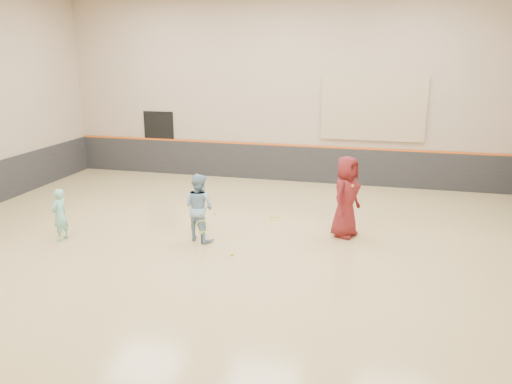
% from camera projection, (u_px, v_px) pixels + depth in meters
% --- Properties ---
extents(room, '(15.04, 12.04, 6.22)m').
position_uv_depth(room, '(233.00, 210.00, 11.09)').
color(room, tan).
rests_on(room, ground).
extents(wainscot_back, '(14.90, 0.04, 1.20)m').
position_uv_depth(wainscot_back, '(284.00, 163.00, 16.72)').
color(wainscot_back, '#232326').
rests_on(wainscot_back, floor).
extents(accent_stripe, '(14.90, 0.03, 0.06)m').
position_uv_depth(accent_stripe, '(284.00, 145.00, 16.54)').
color(accent_stripe, '#D85914').
rests_on(accent_stripe, wall_back).
extents(acoustic_panel, '(3.20, 0.08, 2.00)m').
position_uv_depth(acoustic_panel, '(373.00, 108.00, 15.53)').
color(acoustic_panel, tan).
rests_on(acoustic_panel, wall_back).
extents(doorway, '(1.10, 0.05, 2.20)m').
position_uv_depth(doorway, '(160.00, 143.00, 17.65)').
color(doorway, black).
rests_on(doorway, floor).
extents(girl, '(0.33, 0.47, 1.22)m').
position_uv_depth(girl, '(60.00, 215.00, 11.41)').
color(girl, '#79D3BA').
rests_on(girl, floor).
extents(instructor, '(0.93, 0.84, 1.57)m').
position_uv_depth(instructor, '(199.00, 207.00, 11.38)').
color(instructor, '#84AECC').
rests_on(instructor, floor).
extents(young_man, '(0.93, 1.10, 1.92)m').
position_uv_depth(young_man, '(346.00, 197.00, 11.58)').
color(young_man, maroon).
rests_on(young_man, floor).
extents(held_racket, '(0.42, 0.42, 0.56)m').
position_uv_depth(held_racket, '(202.00, 226.00, 11.08)').
color(held_racket, '#B0C32A').
rests_on(held_racket, instructor).
extents(spare_racket, '(0.65, 0.65, 0.12)m').
position_uv_depth(spare_racket, '(275.00, 217.00, 12.98)').
color(spare_racket, '#B9E532').
rests_on(spare_racket, floor).
extents(ball_under_racket, '(0.07, 0.07, 0.07)m').
position_uv_depth(ball_under_racket, '(232.00, 254.00, 10.67)').
color(ball_under_racket, '#EAF037').
rests_on(ball_under_racket, floor).
extents(ball_in_hand, '(0.07, 0.07, 0.07)m').
position_uv_depth(ball_in_hand, '(352.00, 186.00, 11.27)').
color(ball_in_hand, '#CCD130').
rests_on(ball_in_hand, young_man).
extents(ball_beside_spare, '(0.07, 0.07, 0.07)m').
position_uv_depth(ball_beside_spare, '(215.00, 213.00, 13.40)').
color(ball_beside_spare, '#D9F037').
rests_on(ball_beside_spare, floor).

